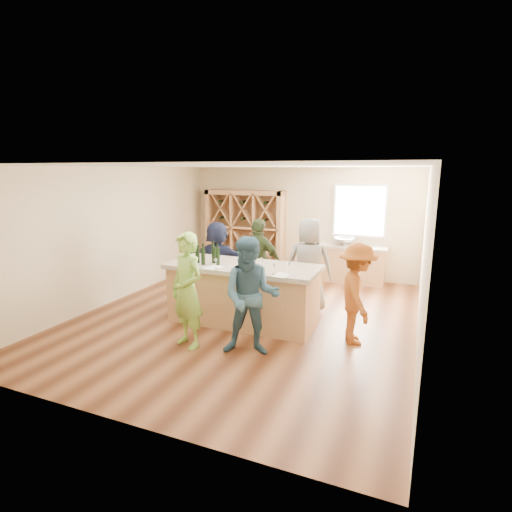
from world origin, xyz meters
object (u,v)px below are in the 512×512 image
at_px(person_near_right, 251,297).
at_px(person_server, 357,294).
at_px(wine_bottle_d, 218,256).
at_px(sink, 344,241).
at_px(person_far_right, 309,265).
at_px(wine_bottle_b, 203,256).
at_px(wine_bottle_a, 198,254).
at_px(person_far_left, 218,260).
at_px(person_far_mid, 259,262).
at_px(wine_rack, 245,231).
at_px(tasting_counter_base, 243,296).
at_px(person_near_left, 187,291).
at_px(wine_bottle_c, 214,255).

relative_size(person_near_right, person_server, 1.10).
relative_size(wine_bottle_d, person_server, 0.19).
xyz_separation_m(sink, person_far_right, (-0.23, -2.43, -0.09)).
bearing_deg(wine_bottle_b, wine_bottle_a, 151.70).
bearing_deg(person_far_left, person_far_right, 173.71).
xyz_separation_m(person_server, person_far_mid, (-2.13, 1.13, 0.08)).
height_order(person_far_right, person_far_left, person_far_right).
height_order(wine_bottle_b, person_far_right, person_far_right).
xyz_separation_m(wine_rack, wine_bottle_d, (1.14, -3.73, 0.14)).
distance_m(tasting_counter_base, person_far_mid, 1.10).
xyz_separation_m(tasting_counter_base, person_far_mid, (-0.11, 1.02, 0.39)).
distance_m(wine_rack, person_far_right, 3.52).
xyz_separation_m(sink, person_near_left, (-1.54, -4.71, -0.11)).
distance_m(wine_bottle_d, person_far_left, 1.49).
bearing_deg(wine_rack, tasting_counter_base, -66.42).
bearing_deg(person_near_right, wine_bottle_b, 129.17).
bearing_deg(person_far_right, person_far_mid, -8.31).
xyz_separation_m(sink, person_server, (0.86, -3.57, -0.20)).
distance_m(wine_bottle_c, wine_bottle_d, 0.18).
relative_size(wine_bottle_b, person_far_left, 0.18).
height_order(person_near_left, person_server, person_near_left).
xyz_separation_m(wine_rack, wine_bottle_a, (0.72, -3.71, 0.14)).
bearing_deg(wine_bottle_b, person_far_right, 39.55).
distance_m(sink, wine_bottle_d, 3.99).
xyz_separation_m(person_near_right, person_server, (1.39, 1.02, -0.08)).
bearing_deg(person_near_right, wine_rack, 97.57).
xyz_separation_m(wine_bottle_a, person_server, (2.84, 0.08, -0.43)).
height_order(person_server, person_far_left, person_far_left).
relative_size(tasting_counter_base, person_far_left, 1.55).
relative_size(tasting_counter_base, wine_bottle_d, 8.35).
bearing_deg(person_far_right, person_far_left, -9.91).
height_order(person_near_left, person_far_left, person_near_left).
bearing_deg(wine_bottle_d, person_server, 2.30).
distance_m(wine_rack, tasting_counter_base, 3.90).
relative_size(sink, person_near_right, 0.30).
relative_size(wine_bottle_d, person_near_right, 0.17).
relative_size(person_server, person_far_right, 0.88).
relative_size(wine_rack, person_far_left, 1.31).
distance_m(tasting_counter_base, person_server, 2.05).
distance_m(tasting_counter_base, person_near_left, 1.36).
bearing_deg(person_far_left, person_far_mid, 171.99).
distance_m(wine_rack, person_server, 5.10).
bearing_deg(wine_bottle_d, person_far_left, 118.27).
xyz_separation_m(wine_bottle_d, person_far_right, (1.33, 1.24, -0.31)).
xyz_separation_m(wine_rack, wine_bottle_c, (1.00, -3.62, 0.13)).
height_order(tasting_counter_base, wine_bottle_d, wine_bottle_d).
height_order(wine_bottle_c, person_far_left, person_far_left).
bearing_deg(person_near_left, person_far_left, 129.14).
relative_size(tasting_counter_base, wine_bottle_c, 8.45).
bearing_deg(person_near_left, wine_bottle_c, 119.97).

